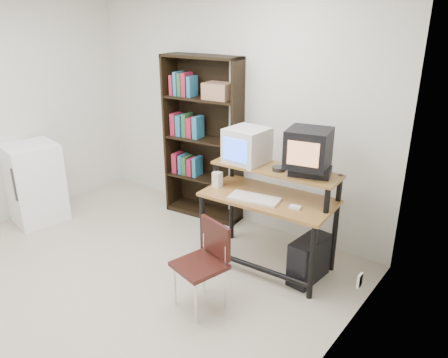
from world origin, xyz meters
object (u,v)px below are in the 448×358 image
Objects in this scene: crt_tv at (308,148)px; mini_fridge at (35,183)px; pc_tower at (309,259)px; crt_monitor at (247,146)px; bookshelf at (205,137)px; computer_desk at (269,200)px; school_chair at (205,257)px.

crt_tv reaches higher than mini_fridge.
crt_tv is 1.03m from pc_tower.
pc_tower is at bearing -4.41° from crt_monitor.
bookshelf is (-1.53, 0.40, -0.25)m from crt_tv.
pc_tower is at bearing -24.56° from bookshelf.
computer_desk is at bearing -168.26° from crt_tv.
mini_fridge reaches higher than school_chair.
crt_monitor is 1.03m from bookshelf.
crt_tv is at bearing 143.88° from pc_tower.
mini_fridge is at bearing -144.39° from bookshelf.
bookshelf is 2.07m from mini_fridge.
school_chair is at bearing -116.68° from pc_tower.
mini_fridge is at bearing -167.00° from computer_desk.
crt_monitor reaches higher than mini_fridge.
crt_monitor reaches higher than pc_tower.
bookshelf reaches higher than pc_tower.
crt_monitor is 0.20× the size of bookshelf.
crt_tv reaches higher than computer_desk.
computer_desk is 0.62m from crt_tv.
computer_desk is 3.33× the size of crt_monitor.
crt_tv is (0.30, 0.14, 0.53)m from computer_desk.
computer_desk reaches higher than pc_tower.
bookshelf is at bearing 152.57° from crt_tv.
computer_desk is at bearing -13.01° from crt_monitor.
computer_desk is 0.66m from pc_tower.
school_chair is (0.25, -0.95, -0.68)m from crt_monitor.
school_chair is (-0.37, -1.00, -0.77)m from crt_tv.
crt_monitor is 0.85× the size of pc_tower.
crt_tv is at bearing 6.15° from crt_monitor.
school_chair is 0.80× the size of mini_fridge.
school_chair is at bearing -57.31° from bookshelf.
crt_monitor is (-0.33, 0.08, 0.45)m from computer_desk.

